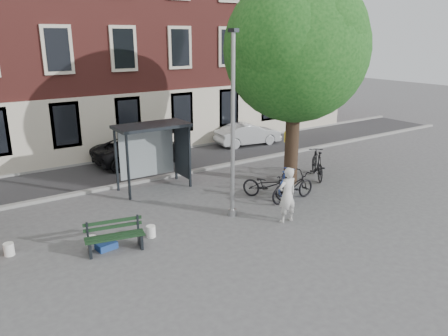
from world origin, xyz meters
name	(u,v)px	position (x,y,z in m)	size (l,w,h in m)	color
ground	(232,216)	(0.00, 0.00, 0.00)	(90.00, 90.00, 0.00)	#4C4C4F
road	(147,166)	(0.00, 7.00, 0.01)	(40.00, 4.00, 0.01)	#28282B
curb_near	(166,176)	(0.00, 5.00, 0.06)	(40.00, 0.25, 0.12)	gray
curb_far	(130,156)	(0.00, 9.00, 0.06)	(40.00, 0.25, 0.12)	gray
building_row	(93,14)	(0.00, 13.00, 7.00)	(30.00, 8.00, 14.00)	brown
lamppost	(233,136)	(0.00, 0.00, 2.78)	(0.28, 0.35, 6.11)	#9EA0A3
tree_right	(299,43)	(4.01, 1.38, 5.62)	(5.76, 5.60, 8.20)	black
bus_shelter	(161,140)	(-0.61, 4.11, 1.92)	(2.85, 1.45, 2.62)	#1E2328
painter	(287,195)	(1.20, -1.39, 0.93)	(0.68, 0.45, 1.86)	silver
bench	(115,237)	(-4.21, -0.16, 0.39)	(1.73, 0.86, 0.85)	#1E2328
bike_a	(293,187)	(2.67, -0.08, 0.54)	(0.71, 2.05, 1.07)	black
bike_b	(286,181)	(3.02, 0.67, 0.49)	(0.46, 1.63, 0.98)	navy
bike_c	(267,186)	(2.00, 0.57, 0.53)	(0.70, 2.00, 1.05)	black
bike_d	(317,164)	(5.37, 1.33, 0.63)	(0.59, 2.10, 1.26)	black
car_dark	(141,149)	(0.12, 7.81, 0.64)	(2.13, 4.62, 1.28)	black
car_silver	(248,134)	(6.51, 7.77, 0.61)	(1.29, 3.71, 1.22)	#B8BBC1
blue_crate	(106,246)	(-4.40, 0.05, 0.10)	(0.55, 0.40, 0.20)	navy
bucket_a	(92,242)	(-4.72, 0.34, 0.18)	(0.28, 0.28, 0.36)	white
bucket_b	(151,231)	(-3.00, 0.05, 0.18)	(0.28, 0.28, 0.36)	white
bucket_c	(9,249)	(-6.79, 1.20, 0.18)	(0.28, 0.28, 0.36)	white
notice_sign	(287,143)	(4.38, 2.20, 1.49)	(0.35, 0.06, 2.03)	#9EA0A3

